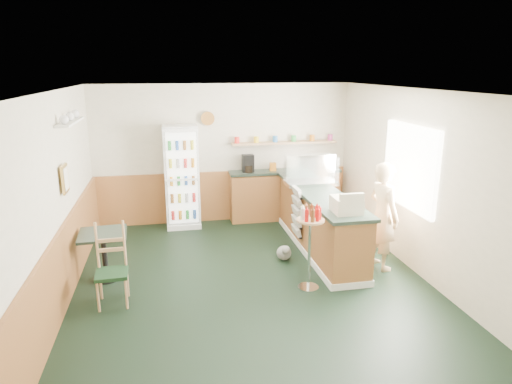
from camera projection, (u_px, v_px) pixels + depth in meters
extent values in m
plane|color=black|center=(252.00, 285.00, 6.48)|extent=(6.00, 6.00, 0.00)
cube|color=beige|center=(224.00, 154.00, 8.97)|extent=(5.00, 0.02, 2.70)
cube|color=beige|center=(53.00, 204.00, 5.66)|extent=(0.02, 6.00, 2.70)
cube|color=beige|center=(422.00, 185.00, 6.59)|extent=(0.02, 6.00, 2.70)
cube|color=white|center=(252.00, 90.00, 5.77)|extent=(5.00, 6.00, 0.02)
cube|color=#AA6A37|center=(225.00, 196.00, 9.16)|extent=(4.98, 0.05, 1.00)
cube|color=#AA6A37|center=(64.00, 267.00, 5.89)|extent=(0.05, 5.98, 1.00)
cube|color=white|center=(410.00, 167.00, 6.82)|extent=(0.06, 1.45, 1.25)
cube|color=tan|center=(65.00, 179.00, 6.09)|extent=(0.03, 0.32, 0.38)
cube|color=white|center=(70.00, 122.00, 6.39)|extent=(0.18, 1.20, 0.03)
cylinder|color=#9C6227|center=(208.00, 119.00, 8.67)|extent=(0.26, 0.04, 0.26)
cube|color=#AA6A37|center=(319.00, 223.00, 7.62)|extent=(0.60, 2.95, 0.95)
cube|color=white|center=(318.00, 247.00, 7.74)|extent=(0.64, 2.97, 0.10)
cube|color=#25342B|center=(320.00, 194.00, 7.49)|extent=(0.68, 3.01, 0.05)
cube|color=#AA6A37|center=(285.00, 196.00, 9.23)|extent=(2.20, 0.38, 0.95)
cube|color=#25342B|center=(285.00, 171.00, 9.10)|extent=(2.24, 0.42, 0.05)
cube|color=tan|center=(284.00, 143.00, 9.02)|extent=(2.10, 0.22, 0.04)
cube|color=black|center=(248.00, 163.00, 8.90)|extent=(0.22, 0.18, 0.34)
cylinder|color=#B2664C|center=(237.00, 140.00, 8.82)|extent=(0.10, 0.10, 0.12)
cylinder|color=#B2664C|center=(256.00, 140.00, 8.90)|extent=(0.10, 0.10, 0.12)
cylinder|color=#B2664C|center=(275.00, 139.00, 8.97)|extent=(0.10, 0.10, 0.12)
cylinder|color=#B2664C|center=(294.00, 138.00, 9.04)|extent=(0.10, 0.10, 0.12)
cylinder|color=#B2664C|center=(312.00, 138.00, 9.11)|extent=(0.10, 0.10, 0.12)
cylinder|color=#B2664C|center=(330.00, 137.00, 9.18)|extent=(0.10, 0.10, 0.12)
cube|color=white|center=(182.00, 177.00, 8.70)|extent=(0.64, 0.46, 1.95)
cube|color=white|center=(182.00, 179.00, 8.48)|extent=(0.54, 0.02, 1.73)
cube|color=silver|center=(182.00, 180.00, 8.41)|extent=(0.58, 0.02, 1.79)
cube|color=silver|center=(311.00, 183.00, 7.98)|extent=(0.88, 0.46, 0.06)
cube|color=silver|center=(311.00, 169.00, 7.92)|extent=(0.86, 0.44, 0.44)
cube|color=beige|center=(346.00, 205.00, 6.41)|extent=(0.39, 0.41, 0.22)
imported|color=tan|center=(383.00, 216.00, 6.86)|extent=(0.50, 0.62, 1.66)
cylinder|color=silver|center=(308.00, 287.00, 6.39)|extent=(0.30, 0.30, 0.02)
cylinder|color=silver|center=(309.00, 254.00, 6.26)|extent=(0.04, 0.04, 0.99)
cylinder|color=tan|center=(310.00, 220.00, 6.13)|extent=(0.38, 0.38, 0.03)
cylinder|color=red|center=(319.00, 213.00, 6.10)|extent=(0.05, 0.05, 0.17)
cylinder|color=red|center=(317.00, 212.00, 6.17)|extent=(0.05, 0.05, 0.17)
cylinder|color=red|center=(312.00, 211.00, 6.21)|extent=(0.05, 0.05, 0.17)
cylinder|color=red|center=(306.00, 211.00, 6.20)|extent=(0.05, 0.05, 0.17)
cylinder|color=red|center=(302.00, 212.00, 6.15)|extent=(0.05, 0.05, 0.17)
cylinder|color=red|center=(303.00, 214.00, 6.07)|extent=(0.05, 0.05, 0.17)
cylinder|color=red|center=(307.00, 216.00, 6.01)|extent=(0.05, 0.05, 0.17)
cylinder|color=red|center=(313.00, 216.00, 5.99)|extent=(0.05, 0.05, 0.17)
cylinder|color=red|center=(318.00, 215.00, 6.03)|extent=(0.05, 0.05, 0.17)
cube|color=black|center=(297.00, 234.00, 7.75)|extent=(0.05, 0.42, 0.03)
cube|color=silver|center=(296.00, 230.00, 7.72)|extent=(0.09, 0.38, 0.14)
cube|color=black|center=(297.00, 225.00, 7.70)|extent=(0.05, 0.42, 0.03)
cube|color=silver|center=(296.00, 221.00, 7.68)|extent=(0.09, 0.38, 0.14)
cube|color=black|center=(298.00, 215.00, 7.66)|extent=(0.05, 0.42, 0.03)
cube|color=silver|center=(297.00, 211.00, 7.63)|extent=(0.09, 0.38, 0.14)
cube|color=black|center=(298.00, 205.00, 7.61)|extent=(0.05, 0.42, 0.03)
cube|color=silver|center=(297.00, 201.00, 7.59)|extent=(0.09, 0.38, 0.14)
cube|color=black|center=(298.00, 195.00, 7.57)|extent=(0.05, 0.42, 0.03)
cube|color=silver|center=(297.00, 191.00, 7.54)|extent=(0.09, 0.38, 0.14)
cylinder|color=black|center=(107.00, 278.00, 6.65)|extent=(0.37, 0.37, 0.04)
cylinder|color=black|center=(105.00, 257.00, 6.56)|extent=(0.07, 0.07, 0.65)
cube|color=#25342B|center=(103.00, 234.00, 6.47)|extent=(0.70, 0.70, 0.04)
cube|color=black|center=(112.00, 274.00, 5.85)|extent=(0.41, 0.41, 0.05)
cylinder|color=tan|center=(98.00, 297.00, 5.72)|extent=(0.03, 0.03, 0.42)
cylinder|color=tan|center=(126.00, 294.00, 5.78)|extent=(0.03, 0.03, 0.42)
cylinder|color=tan|center=(101.00, 284.00, 6.04)|extent=(0.03, 0.03, 0.42)
cylinder|color=tan|center=(128.00, 282.00, 6.10)|extent=(0.03, 0.03, 0.42)
cube|color=tan|center=(111.00, 245.00, 5.94)|extent=(0.36, 0.05, 0.65)
sphere|color=gray|center=(284.00, 253.00, 7.30)|extent=(0.23, 0.23, 0.23)
sphere|color=gray|center=(286.00, 250.00, 7.16)|extent=(0.14, 0.14, 0.14)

